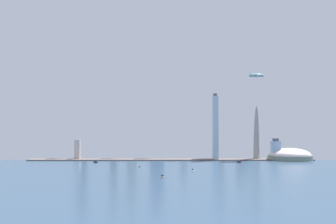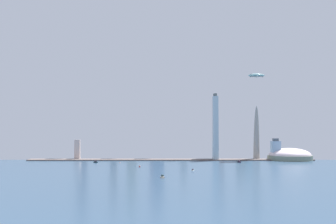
% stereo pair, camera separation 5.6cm
% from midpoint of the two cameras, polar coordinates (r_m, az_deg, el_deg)
% --- Properties ---
extents(ground_plane, '(6000.00, 6000.00, 0.00)m').
position_cam_midpoint_polar(ground_plane, '(535.94, 1.21, -10.26)').
color(ground_plane, '#2D465F').
extents(waterfront_pier, '(698.81, 69.72, 2.88)m').
position_cam_midpoint_polar(waterfront_pier, '(1004.93, 0.42, -6.76)').
color(waterfront_pier, '#6D5F59').
rests_on(waterfront_pier, ground).
extents(observation_tower, '(47.74, 47.74, 300.96)m').
position_cam_midpoint_polar(observation_tower, '(1033.38, 12.42, 1.60)').
color(observation_tower, '#A09C95').
rests_on(observation_tower, ground).
extents(stadium_dome, '(108.24, 108.24, 36.19)m').
position_cam_midpoint_polar(stadium_dome, '(1037.35, 17.00, -6.03)').
color(stadium_dome, gray).
rests_on(stadium_dome, ground).
extents(skyscraper_0, '(22.80, 16.25, 179.41)m').
position_cam_midpoint_polar(skyscraper_0, '(1081.23, -12.03, -1.75)').
color(skyscraper_0, slate).
rests_on(skyscraper_0, ground).
extents(skyscraper_1, '(27.71, 13.43, 133.39)m').
position_cam_midpoint_polar(skyscraper_1, '(1041.21, -1.32, -3.22)').
color(skyscraper_1, slate).
rests_on(skyscraper_1, ground).
extents(skyscraper_2, '(18.07, 25.93, 163.84)m').
position_cam_midpoint_polar(skyscraper_2, '(1114.39, -7.68, -2.38)').
color(skyscraper_2, gray).
rests_on(skyscraper_2, ground).
extents(skyscraper_3, '(22.12, 14.75, 76.14)m').
position_cam_midpoint_polar(skyscraper_3, '(1073.12, 10.28, -4.66)').
color(skyscraper_3, slate).
rests_on(skyscraper_3, ground).
extents(skyscraper_4, '(25.15, 19.23, 162.43)m').
position_cam_midpoint_polar(skyscraper_4, '(1063.26, -5.16, -2.32)').
color(skyscraper_4, '#A9A587').
rests_on(skyscraper_4, ground).
extents(skyscraper_5, '(20.76, 22.90, 53.98)m').
position_cam_midpoint_polar(skyscraper_5, '(1024.36, 15.13, -5.27)').
color(skyscraper_5, '#94B3D1').
rests_on(skyscraper_5, ground).
extents(skyscraper_6, '(18.04, 21.78, 72.09)m').
position_cam_midpoint_polar(skyscraper_6, '(1085.82, 2.24, -4.65)').
color(skyscraper_6, '#9D968B').
rests_on(skyscraper_6, ground).
extents(skyscraper_7, '(23.60, 25.80, 73.60)m').
position_cam_midpoint_polar(skyscraper_7, '(1102.89, 11.24, -4.53)').
color(skyscraper_7, '#779BAB').
rests_on(skyscraper_7, ground).
extents(skyscraper_8, '(13.07, 25.51, 165.33)m').
position_cam_midpoint_polar(skyscraper_8, '(997.82, 6.77, -2.23)').
color(skyscraper_8, '#ADC6D5').
rests_on(skyscraper_8, ground).
extents(skyscraper_9, '(13.50, 22.78, 50.18)m').
position_cam_midpoint_polar(skyscraper_9, '(1031.90, -12.74, -5.28)').
color(skyscraper_9, beige).
rests_on(skyscraper_9, ground).
extents(skyscraper_10, '(24.22, 14.25, 164.81)m').
position_cam_midpoint_polar(skyscraper_10, '(1077.51, -1.96, -2.37)').
color(skyscraper_10, '#A38A9A').
rests_on(skyscraper_10, ground).
extents(skyscraper_11, '(26.98, 13.82, 172.31)m').
position_cam_midpoint_polar(skyscraper_11, '(1046.33, 7.21, -2.11)').
color(skyscraper_11, '#A3979B').
rests_on(skyscraper_11, ground).
extents(boat_0, '(6.77, 9.72, 5.08)m').
position_cam_midpoint_polar(boat_0, '(606.24, -0.80, -9.24)').
color(boat_0, beige).
rests_on(boat_0, ground).
extents(boat_1, '(5.28, 15.19, 10.83)m').
position_cam_midpoint_polar(boat_1, '(928.38, 10.15, -7.02)').
color(boat_1, '#251E31').
rests_on(boat_1, ground).
extents(boat_2, '(3.49, 8.13, 3.81)m').
position_cam_midpoint_polar(boat_2, '(799.43, -4.08, -7.74)').
color(boat_2, red).
rests_on(boat_2, ground).
extents(boat_3, '(6.46, 8.12, 3.63)m').
position_cam_midpoint_polar(boat_3, '(718.67, 3.55, -8.29)').
color(boat_3, white).
rests_on(boat_3, ground).
extents(boat_4, '(10.75, 11.48, 4.33)m').
position_cam_midpoint_polar(boat_4, '(927.39, -10.30, -7.02)').
color(boat_4, black).
rests_on(boat_4, ground).
extents(channel_buoy_0, '(1.03, 1.03, 1.93)m').
position_cam_midpoint_polar(channel_buoy_0, '(914.08, 12.99, -7.10)').
color(channel_buoy_0, green).
rests_on(channel_buoy_0, ground).
extents(channel_buoy_1, '(1.47, 1.47, 1.56)m').
position_cam_midpoint_polar(channel_buoy_1, '(913.77, -6.88, -7.16)').
color(channel_buoy_1, '#E54C19').
rests_on(channel_buoy_1, ground).
extents(airplane, '(20.90, 20.66, 7.40)m').
position_cam_midpoint_polar(airplane, '(1029.05, 4.17, 2.95)').
color(airplane, silver).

